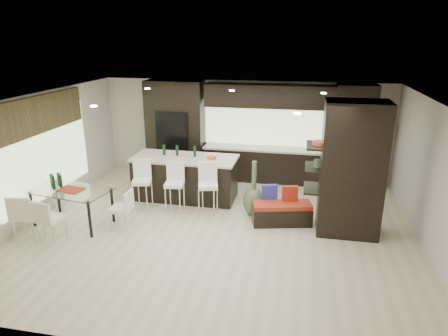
% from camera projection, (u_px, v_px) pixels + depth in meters
% --- Properties ---
extents(ground, '(8.00, 8.00, 0.00)m').
position_uv_depth(ground, '(218.00, 229.00, 8.36)').
color(ground, beige).
rests_on(ground, ground).
extents(back_wall, '(8.00, 0.02, 2.70)m').
position_uv_depth(back_wall, '(244.00, 129.00, 11.20)').
color(back_wall, beige).
rests_on(back_wall, ground).
extents(left_wall, '(0.02, 7.00, 2.70)m').
position_uv_depth(left_wall, '(39.00, 157.00, 8.68)').
color(left_wall, beige).
rests_on(left_wall, ground).
extents(right_wall, '(0.02, 7.00, 2.70)m').
position_uv_depth(right_wall, '(435.00, 181.00, 7.20)').
color(right_wall, beige).
rests_on(right_wall, ground).
extents(ceiling, '(8.00, 7.00, 0.02)m').
position_uv_depth(ceiling, '(218.00, 100.00, 7.51)').
color(ceiling, white).
rests_on(ceiling, ground).
extents(window_left, '(0.04, 3.20, 1.90)m').
position_uv_depth(window_left, '(46.00, 154.00, 8.86)').
color(window_left, '#B2D199').
rests_on(window_left, left_wall).
extents(window_back, '(3.40, 0.04, 1.20)m').
position_uv_depth(window_back, '(266.00, 124.00, 10.99)').
color(window_back, '#B2D199').
rests_on(window_back, back_wall).
extents(stone_accent, '(0.08, 3.00, 0.80)m').
position_uv_depth(stone_accent, '(41.00, 114.00, 8.57)').
color(stone_accent, brown).
rests_on(stone_accent, left_wall).
extents(ceiling_spots, '(4.00, 3.00, 0.02)m').
position_uv_depth(ceiling_spots, '(220.00, 99.00, 7.75)').
color(ceiling_spots, white).
rests_on(ceiling_spots, ceiling).
extents(back_cabinetry, '(6.80, 0.68, 2.70)m').
position_uv_depth(back_cabinetry, '(261.00, 133.00, 10.80)').
color(back_cabinetry, black).
rests_on(back_cabinetry, ground).
extents(refrigerator, '(0.90, 0.68, 1.90)m').
position_uv_depth(refrigerator, '(176.00, 143.00, 11.32)').
color(refrigerator, black).
rests_on(refrigerator, ground).
extents(partition_column, '(1.20, 0.80, 2.70)m').
position_uv_depth(partition_column, '(352.00, 170.00, 7.83)').
color(partition_column, black).
rests_on(partition_column, ground).
extents(kitchen_island, '(2.55, 1.12, 1.06)m').
position_uv_depth(kitchen_island, '(185.00, 178.00, 9.82)').
color(kitchen_island, black).
rests_on(kitchen_island, ground).
extents(stool_left, '(0.50, 0.50, 0.94)m').
position_uv_depth(stool_left, '(142.00, 190.00, 9.19)').
color(stool_left, white).
rests_on(stool_left, ground).
extents(stool_mid, '(0.46, 0.46, 0.93)m').
position_uv_depth(stool_mid, '(175.00, 193.00, 9.05)').
color(stool_mid, white).
rests_on(stool_mid, ground).
extents(stool_right, '(0.52, 0.52, 0.96)m').
position_uv_depth(stool_right, '(208.00, 195.00, 8.89)').
color(stool_right, white).
rests_on(stool_right, ground).
extents(bench, '(1.32, 0.75, 0.48)m').
position_uv_depth(bench, '(282.00, 213.00, 8.53)').
color(bench, black).
rests_on(bench, ground).
extents(floor_vase, '(0.55, 0.55, 1.26)m').
position_uv_depth(floor_vase, '(254.00, 189.00, 8.84)').
color(floor_vase, '#4A593F').
rests_on(floor_vase, ground).
extents(dining_table, '(1.75, 1.16, 0.78)m').
position_uv_depth(dining_table, '(73.00, 207.00, 8.48)').
color(dining_table, white).
rests_on(dining_table, ground).
extents(chair_near, '(0.52, 0.52, 0.82)m').
position_uv_depth(chair_near, '(51.00, 222.00, 7.77)').
color(chair_near, white).
rests_on(chair_near, ground).
extents(chair_far, '(0.54, 0.54, 0.89)m').
position_uv_depth(chair_far, '(27.00, 218.00, 7.83)').
color(chair_far, white).
rests_on(chair_far, ground).
extents(chair_end, '(0.42, 0.42, 0.78)m').
position_uv_depth(chair_end, '(121.00, 211.00, 8.27)').
color(chair_end, white).
rests_on(chair_end, ground).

